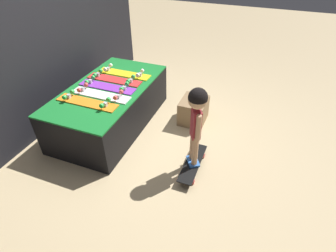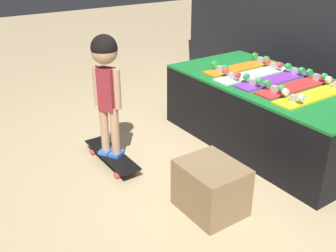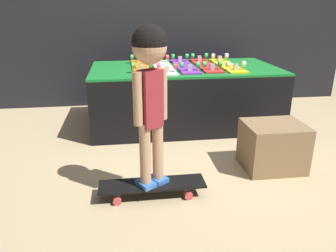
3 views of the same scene
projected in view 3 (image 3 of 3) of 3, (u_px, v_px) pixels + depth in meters
ground_plane at (197, 148)px, 2.82m from camera, size 16.00×16.00×0.00m
display_rack at (184, 96)px, 3.32m from camera, size 1.82×0.96×0.58m
skateboard_orange_on_rack at (141, 66)px, 3.18m from camera, size 0.18×0.79×0.09m
skateboard_white_on_rack at (163, 66)px, 3.16m from camera, size 0.18×0.79×0.09m
skateboard_purple_on_rack at (184, 65)px, 3.22m from camera, size 0.18×0.79×0.09m
skateboard_red_on_rack at (205, 64)px, 3.26m from camera, size 0.18×0.79×0.09m
skateboard_yellow_on_rack at (227, 65)px, 3.26m from camera, size 0.18×0.79×0.09m
skateboard_on_floor at (152, 186)px, 2.09m from camera, size 0.68×0.18×0.09m
child at (150, 77)px, 1.85m from camera, size 0.22×0.20×0.97m
storage_box at (273, 146)px, 2.43m from camera, size 0.43×0.36×0.35m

